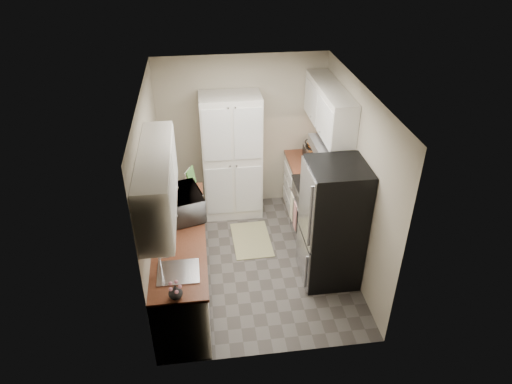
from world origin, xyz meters
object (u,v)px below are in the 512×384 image
Objects in this scene: wine_bottle at (170,183)px; toaster_oven at (314,153)px; electric_range at (318,213)px; pantry_cabinet at (232,157)px; refrigerator at (333,224)px; microwave at (185,203)px.

toaster_oven is at bearing 16.86° from wine_bottle.
electric_range is at bearing -95.32° from toaster_oven.
pantry_cabinet is 7.16× the size of wine_bottle.
wine_bottle is (-2.06, 0.96, 0.21)m from refrigerator.
toaster_oven is (2.20, 0.67, -0.03)m from wine_bottle.
wine_bottle is at bearing -161.10° from toaster_oven.
pantry_cabinet reaches higher than microwave.
toaster_oven is (1.28, -0.09, 0.03)m from pantry_cabinet.
microwave reaches higher than toaster_oven.
pantry_cabinet is at bearing 39.60° from wine_bottle.
microwave is (-0.71, -1.36, 0.09)m from pantry_cabinet.
wine_bottle is 2.30m from toaster_oven.
refrigerator is at bearing -56.54° from pantry_cabinet.
toaster_oven reaches higher than electric_range.
microwave is at bearing -117.61° from pantry_cabinet.
pantry_cabinet is 1.18× the size of refrigerator.
electric_range is 2.18m from wine_bottle.
microwave is 2.18× the size of wine_bottle.
refrigerator is 1.90m from microwave.
pantry_cabinet reaches higher than toaster_oven.
wine_bottle reaches higher than toaster_oven.
wine_bottle is at bearing -140.40° from pantry_cabinet.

